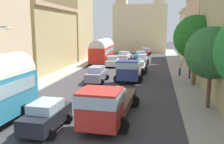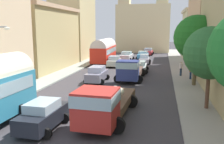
{
  "view_description": "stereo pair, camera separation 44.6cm",
  "coord_description": "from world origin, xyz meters",
  "px_view_note": "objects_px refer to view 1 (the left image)",
  "views": [
    {
      "loc": [
        4.35,
        -5.35,
        5.54
      ],
      "look_at": [
        0.0,
        18.03,
        1.35
      ],
      "focal_mm": 39.38,
      "sensor_mm": 36.0,
      "label": 1
    },
    {
      "loc": [
        4.79,
        -5.26,
        5.54
      ],
      "look_at": [
        0.0,
        18.03,
        1.35
      ],
      "focal_mm": 39.38,
      "sensor_mm": 36.0,
      "label": 2
    }
  ],
  "objects_px": {
    "car_0": "(138,66)",
    "car_6": "(113,61)",
    "car_3": "(145,51)",
    "pedestrian_1": "(190,71)",
    "car_1": "(143,59)",
    "cargo_truck_1": "(130,70)",
    "car_5": "(97,74)",
    "pedestrian_2": "(180,68)",
    "cargo_truck_0": "(108,103)",
    "parked_bus_1": "(102,50)",
    "car_4": "(46,116)",
    "car_2": "(141,55)",
    "car_7": "(124,56)"
  },
  "relations": [
    {
      "from": "car_7",
      "to": "pedestrian_1",
      "type": "bearing_deg",
      "value": -59.32
    },
    {
      "from": "cargo_truck_1",
      "to": "pedestrian_1",
      "type": "bearing_deg",
      "value": 14.47
    },
    {
      "from": "car_0",
      "to": "car_1",
      "type": "relative_size",
      "value": 1.08
    },
    {
      "from": "parked_bus_1",
      "to": "car_2",
      "type": "xyz_separation_m",
      "value": [
        5.71,
        7.31,
        -1.42
      ]
    },
    {
      "from": "car_6",
      "to": "car_3",
      "type": "bearing_deg",
      "value": 77.36
    },
    {
      "from": "cargo_truck_1",
      "to": "car_5",
      "type": "bearing_deg",
      "value": -160.94
    },
    {
      "from": "cargo_truck_0",
      "to": "car_6",
      "type": "relative_size",
      "value": 1.95
    },
    {
      "from": "pedestrian_2",
      "to": "cargo_truck_1",
      "type": "bearing_deg",
      "value": -147.98
    },
    {
      "from": "cargo_truck_0",
      "to": "pedestrian_2",
      "type": "distance_m",
      "value": 16.56
    },
    {
      "from": "car_5",
      "to": "pedestrian_1",
      "type": "distance_m",
      "value": 10.16
    },
    {
      "from": "cargo_truck_1",
      "to": "car_7",
      "type": "relative_size",
      "value": 1.69
    },
    {
      "from": "car_2",
      "to": "car_6",
      "type": "bearing_deg",
      "value": -108.19
    },
    {
      "from": "parked_bus_1",
      "to": "car_5",
      "type": "xyz_separation_m",
      "value": [
        2.56,
        -13.99,
        -1.34
      ]
    },
    {
      "from": "car_0",
      "to": "car_7",
      "type": "distance_m",
      "value": 12.23
    },
    {
      "from": "car_3",
      "to": "pedestrian_2",
      "type": "height_order",
      "value": "pedestrian_2"
    },
    {
      "from": "cargo_truck_0",
      "to": "pedestrian_1",
      "type": "relative_size",
      "value": 4.47
    },
    {
      "from": "car_1",
      "to": "car_5",
      "type": "relative_size",
      "value": 1.0
    },
    {
      "from": "parked_bus_1",
      "to": "cargo_truck_1",
      "type": "relative_size",
      "value": 1.33
    },
    {
      "from": "car_5",
      "to": "car_2",
      "type": "bearing_deg",
      "value": 81.59
    },
    {
      "from": "parked_bus_1",
      "to": "car_4",
      "type": "distance_m",
      "value": 26.83
    },
    {
      "from": "cargo_truck_0",
      "to": "car_5",
      "type": "height_order",
      "value": "cargo_truck_0"
    },
    {
      "from": "car_0",
      "to": "pedestrian_2",
      "type": "distance_m",
      "value": 5.49
    },
    {
      "from": "car_1",
      "to": "car_7",
      "type": "bearing_deg",
      "value": 133.22
    },
    {
      "from": "cargo_truck_0",
      "to": "pedestrian_2",
      "type": "xyz_separation_m",
      "value": [
        5.43,
        15.64,
        -0.22
      ]
    },
    {
      "from": "cargo_truck_0",
      "to": "car_1",
      "type": "relative_size",
      "value": 1.86
    },
    {
      "from": "cargo_truck_0",
      "to": "cargo_truck_1",
      "type": "bearing_deg",
      "value": 90.39
    },
    {
      "from": "car_3",
      "to": "car_7",
      "type": "relative_size",
      "value": 1.06
    },
    {
      "from": "car_1",
      "to": "car_3",
      "type": "bearing_deg",
      "value": 90.88
    },
    {
      "from": "pedestrian_2",
      "to": "car_2",
      "type": "bearing_deg",
      "value": 108.87
    },
    {
      "from": "parked_bus_1",
      "to": "car_2",
      "type": "distance_m",
      "value": 9.38
    },
    {
      "from": "car_2",
      "to": "cargo_truck_0",
      "type": "bearing_deg",
      "value": -89.51
    },
    {
      "from": "car_1",
      "to": "car_0",
      "type": "bearing_deg",
      "value": -90.43
    },
    {
      "from": "car_5",
      "to": "pedestrian_1",
      "type": "height_order",
      "value": "pedestrian_1"
    },
    {
      "from": "parked_bus_1",
      "to": "car_0",
      "type": "bearing_deg",
      "value": -48.54
    },
    {
      "from": "car_4",
      "to": "pedestrian_2",
      "type": "relative_size",
      "value": 2.08
    },
    {
      "from": "car_6",
      "to": "pedestrian_1",
      "type": "relative_size",
      "value": 2.29
    },
    {
      "from": "car_2",
      "to": "car_7",
      "type": "bearing_deg",
      "value": -134.26
    },
    {
      "from": "pedestrian_1",
      "to": "car_1",
      "type": "bearing_deg",
      "value": 116.02
    },
    {
      "from": "cargo_truck_1",
      "to": "car_1",
      "type": "relative_size",
      "value": 1.7
    },
    {
      "from": "car_0",
      "to": "car_6",
      "type": "bearing_deg",
      "value": 135.36
    },
    {
      "from": "car_1",
      "to": "cargo_truck_0",
      "type": "bearing_deg",
      "value": -91.01
    },
    {
      "from": "pedestrian_2",
      "to": "pedestrian_1",
      "type": "bearing_deg",
      "value": -63.19
    },
    {
      "from": "car_0",
      "to": "car_4",
      "type": "bearing_deg",
      "value": -100.28
    },
    {
      "from": "parked_bus_1",
      "to": "pedestrian_1",
      "type": "bearing_deg",
      "value": -42.21
    },
    {
      "from": "parked_bus_1",
      "to": "car_6",
      "type": "height_order",
      "value": "parked_bus_1"
    },
    {
      "from": "car_3",
      "to": "car_5",
      "type": "bearing_deg",
      "value": -97.34
    },
    {
      "from": "car_2",
      "to": "car_6",
      "type": "xyz_separation_m",
      "value": [
        -3.44,
        -10.47,
        0.06
      ]
    },
    {
      "from": "car_6",
      "to": "car_0",
      "type": "bearing_deg",
      "value": -44.64
    },
    {
      "from": "car_1",
      "to": "pedestrian_1",
      "type": "distance_m",
      "value": 13.41
    },
    {
      "from": "car_2",
      "to": "car_4",
      "type": "relative_size",
      "value": 1.14
    }
  ]
}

